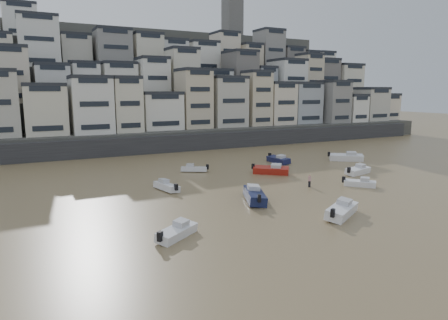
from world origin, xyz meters
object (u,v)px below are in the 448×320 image
boat_d (358,169)px  person_pink (310,181)px  boat_h (194,168)px  boat_g (346,156)px  boat_f (167,185)px  boat_i (278,159)px  boat_a (342,209)px  boat_j (177,230)px  boat_e (271,169)px  boat_b (360,182)px  boat_c (255,193)px

boat_d → person_pink: person_pink is taller
boat_h → boat_g: bearing=-157.0°
boat_d → boat_f: size_ratio=1.12×
boat_f → boat_i: boat_i is taller
boat_d → boat_h: 25.17m
boat_g → person_pink: (-18.88, -12.96, -0.01)m
boat_a → boat_j: size_ratio=1.23×
boat_a → person_pink: bearing=36.0°
boat_d → boat_e: (-11.74, 6.11, 0.06)m
boat_f → boat_a: bearing=-158.2°
boat_e → boat_b: bearing=-22.7°
boat_h → boat_j: (-12.50, -25.84, 0.06)m
boat_a → boat_i: boat_a is taller
boat_a → boat_d: 22.52m
boat_b → boat_j: boat_j is taller
boat_a → boat_c: bearing=88.7°
boat_i → boat_j: boat_i is taller
boat_c → boat_j: (-12.08, -6.96, -0.22)m
boat_f → boat_i: size_ratio=0.87×
boat_b → boat_h: 24.79m
boat_c → boat_g: size_ratio=1.01×
boat_d → boat_f: (-29.23, 3.73, -0.08)m
boat_a → boat_d: size_ratio=1.12×
boat_f → boat_i: (24.04, 9.87, 0.10)m
boat_b → boat_f: (-23.50, 9.74, 0.06)m
boat_g → boat_a: bearing=-98.3°
boat_h → boat_i: 16.29m
boat_a → boat_g: size_ratio=0.93×
boat_c → boat_f: bearing=60.2°
boat_f → boat_g: (36.19, 5.99, 0.22)m
boat_g → person_pink: boat_g is taller
boat_b → boat_f: boat_f is taller
person_pink → boat_e: bearing=88.9°
boat_j → boat_b: bearing=-20.8°
boat_a → boat_d: bearing=11.0°
boat_i → person_pink: person_pink is taller
boat_b → boat_g: bearing=99.5°
boat_a → boat_i: (11.89, 28.27, -0.06)m
boat_d → boat_c: bearing=-180.0°
boat_c → person_pink: size_ratio=3.75×
boat_c → boat_e: 15.61m
boat_d → boat_b: bearing=-148.3°
boat_b → boat_i: size_ratio=0.80×
boat_b → boat_i: boat_i is taller
boat_a → boat_f: size_ratio=1.25×
boat_b → boat_h: (-15.75, 19.15, 0.01)m
boat_f → boat_d: bearing=-108.9°
boat_i → boat_a: bearing=-24.3°
boat_c → boat_d: 22.64m
boat_h → boat_j: boat_j is taller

